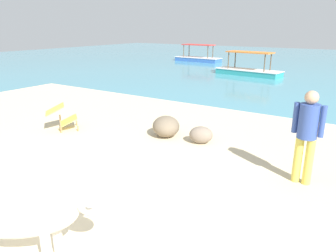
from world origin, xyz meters
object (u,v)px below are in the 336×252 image
deck_chair_far (62,116)px  person_standing (307,131)px  boat_blue (198,58)px  boat_teal (248,70)px  cow (16,211)px

deck_chair_far → person_standing: size_ratio=0.57×
boat_blue → boat_teal: bearing=-36.7°
cow → deck_chair_far: size_ratio=1.93×
boat_blue → cow: bearing=-63.4°
deck_chair_far → boat_teal: size_ratio=0.25×
boat_teal → person_standing: bearing=-59.0°
cow → boat_blue: size_ratio=0.48×
deck_chair_far → boat_teal: (0.64, 12.27, -0.13)m
boat_teal → boat_blue: bearing=147.2°
cow → boat_blue: boat_blue is taller
person_standing → cow: bearing=-26.7°
deck_chair_far → boat_blue: boat_blue is taller
person_standing → boat_teal: size_ratio=0.43×
deck_chair_far → boat_teal: boat_teal is taller
cow → deck_chair_far: cow is taller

